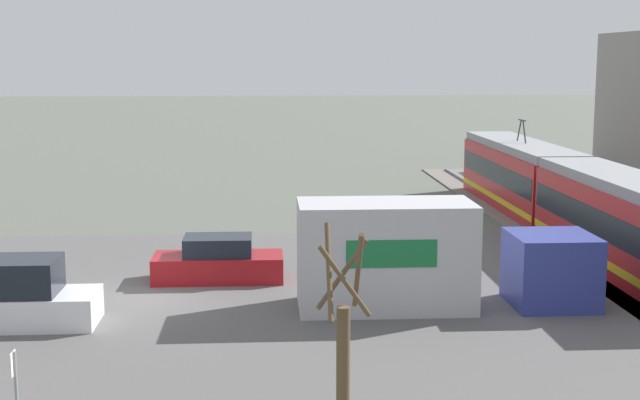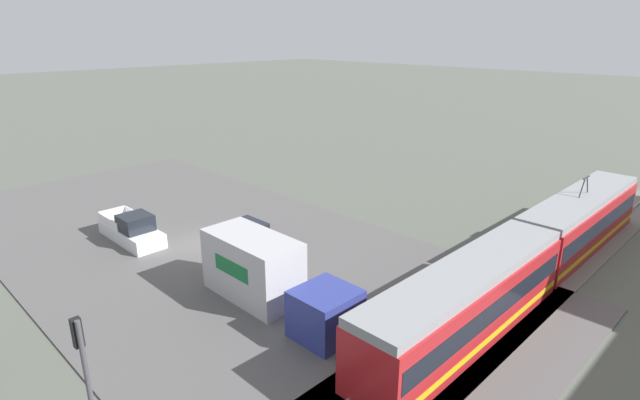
# 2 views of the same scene
# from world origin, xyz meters

# --- Properties ---
(ground_plane) EXTENTS (320.00, 320.00, 0.00)m
(ground_plane) POSITION_xyz_m (0.00, 0.00, 0.00)
(ground_plane) COLOR #565B51
(road_surface) EXTENTS (20.59, 43.00, 0.08)m
(road_surface) POSITION_xyz_m (0.00, 0.00, 0.04)
(road_surface) COLOR #565454
(road_surface) RESTS_ON ground
(light_rail_tram) EXTENTS (27.29, 2.79, 4.43)m
(light_rail_tram) POSITION_xyz_m (-9.65, 16.88, 1.68)
(light_rail_tram) COLOR #B21E23
(light_rail_tram) RESTS_ON ground
(box_truck) EXTENTS (2.59, 8.94, 3.23)m
(box_truck) POSITION_xyz_m (1.58, 8.77, 1.57)
(box_truck) COLOR navy
(box_truck) RESTS_ON ground
(pickup_truck) EXTENTS (1.96, 5.55, 1.91)m
(pickup_truck) POSITION_xyz_m (2.75, -3.48, 0.80)
(pickup_truck) COLOR silver
(pickup_truck) RESTS_ON ground
(sedan_car_0) EXTENTS (1.83, 4.38, 1.52)m
(sedan_car_0) POSITION_xyz_m (-2.12, 2.33, 0.70)
(sedan_car_0) COLOR maroon
(sedan_car_0) RESTS_ON ground
(street_tree) EXTENTS (1.11, 0.92, 4.68)m
(street_tree) POSITION_xyz_m (12.75, 5.28, 2.13)
(street_tree) COLOR brown
(street_tree) RESTS_ON ground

